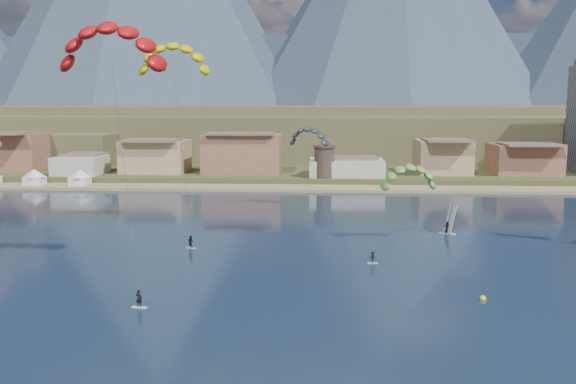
{
  "coord_description": "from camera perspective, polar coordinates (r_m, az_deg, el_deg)",
  "views": [
    {
      "loc": [
        4.54,
        -48.99,
        21.77
      ],
      "look_at": [
        0.0,
        32.0,
        10.0
      ],
      "focal_mm": 38.59,
      "sensor_mm": 36.0,
      "label": 1
    }
  ],
  "objects": [
    {
      "name": "windsurfer",
      "position": [
        106.64,
        14.56,
        -2.94
      ],
      "size": [
        2.98,
        3.13,
        4.87
      ],
      "color": "silver",
      "rests_on": "ground"
    },
    {
      "name": "land",
      "position": [
        609.39,
        2.8,
        6.2
      ],
      "size": [
        2200.0,
        900.0,
        4.0
      ],
      "color": "#4C4B29",
      "rests_on": "ground"
    },
    {
      "name": "buoy",
      "position": [
        73.13,
        17.52,
        -9.35
      ],
      "size": [
        0.73,
        0.73,
        0.73
      ],
      "color": "yellow",
      "rests_on": "ground"
    },
    {
      "name": "ground",
      "position": [
        53.8,
        -1.98,
        -15.62
      ],
      "size": [
        2400.0,
        2400.0,
        0.0
      ],
      "primitive_type": "plane",
      "color": "black",
      "rests_on": "ground"
    },
    {
      "name": "foothills",
      "position": [
        282.31,
        6.87,
        5.62
      ],
      "size": [
        940.0,
        210.0,
        18.0
      ],
      "color": "brown",
      "rests_on": "ground"
    },
    {
      "name": "beach_tents",
      "position": [
        175.71,
        -24.2,
        1.63
      ],
      "size": [
        43.4,
        6.4,
        5.0
      ],
      "color": "white",
      "rests_on": "ground"
    },
    {
      "name": "kitesurfer_green",
      "position": [
        97.18,
        11.06,
        1.67
      ],
      "size": [
        11.93,
        15.98,
        16.63
      ],
      "color": "silver",
      "rests_on": "ground"
    },
    {
      "name": "town",
      "position": [
        177.23,
        -11.38,
        3.64
      ],
      "size": [
        400.0,
        24.0,
        12.0
      ],
      "color": "beige",
      "rests_on": "ground"
    },
    {
      "name": "kitesurfer_red",
      "position": [
        80.61,
        -15.96,
        13.34
      ],
      "size": [
        14.19,
        16.82,
        33.61
      ],
      "color": "silver",
      "rests_on": "ground"
    },
    {
      "name": "beach",
      "position": [
        156.54,
        1.52,
        0.35
      ],
      "size": [
        2200.0,
        12.0,
        0.9
      ],
      "color": "tan",
      "rests_on": "ground"
    },
    {
      "name": "watchtower",
      "position": [
        163.71,
        3.36,
        2.84
      ],
      "size": [
        5.82,
        5.82,
        8.6
      ],
      "color": "#47382D",
      "rests_on": "ground"
    },
    {
      "name": "distant_kite_dark",
      "position": [
        128.29,
        1.95,
        5.45
      ],
      "size": [
        9.55,
        7.22,
        18.48
      ],
      "color": "#262626",
      "rests_on": "ground"
    },
    {
      "name": "kitesurfer_yellow",
      "position": [
        108.18,
        -10.47,
        12.35
      ],
      "size": [
        12.9,
        18.49,
        34.02
      ],
      "color": "silver",
      "rests_on": "ground"
    },
    {
      "name": "mountain_ridge",
      "position": [
        882.26,
        2.02,
        16.63
      ],
      "size": [
        2060.0,
        480.0,
        400.0
      ],
      "color": "#2E3A4D",
      "rests_on": "ground"
    }
  ]
}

